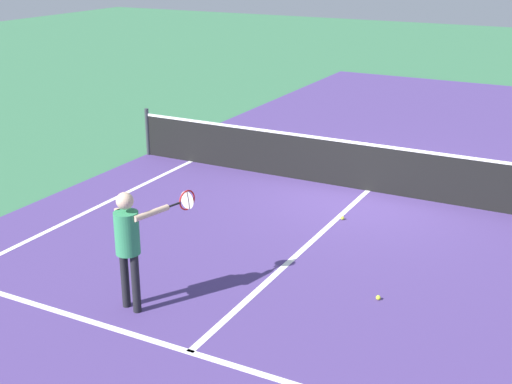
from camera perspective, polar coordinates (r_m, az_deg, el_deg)
The scene contains 8 objects.
ground_plane at distance 13.71m, azimuth 9.21°, elevation 0.11°, with size 60.00×60.00×0.00m, color #38724C.
court_surface_inbounds at distance 13.71m, azimuth 9.21°, elevation 0.11°, with size 10.62×24.40×0.00m, color #4C387A.
line_service_near at distance 8.46m, azimuth -5.50°, elevation -12.98°, with size 8.22×0.10×0.01m, color white.
line_center_service at distance 10.93m, azimuth 3.70°, elevation -4.91°, with size 0.10×6.40×0.01m, color white.
net at distance 13.55m, azimuth 9.33°, elevation 2.07°, with size 10.61×0.09×1.07m.
player_near at distance 9.02m, azimuth -10.39°, elevation -3.72°, with size 0.70×1.14×1.64m.
tennis_ball_near_net at distance 12.21m, azimuth 7.14°, elevation -2.14°, with size 0.07×0.07×0.07m, color #CCE033.
tennis_ball_mid_court at distance 9.65m, azimuth 10.04°, elevation -8.57°, with size 0.07×0.07×0.07m, color #CCE033.
Camera 1 is at (3.99, -12.28, 4.59)m, focal length 48.55 mm.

